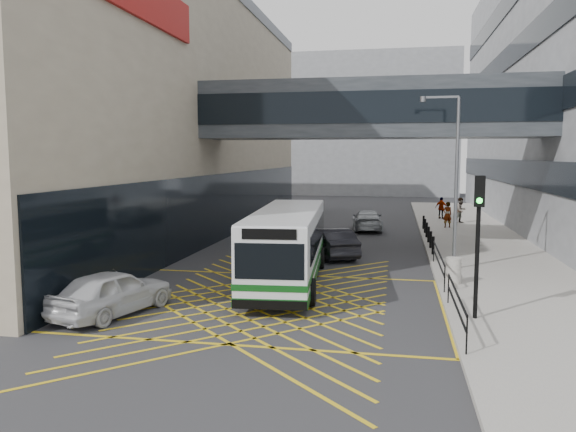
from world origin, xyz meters
The scene contains 18 objects.
ground centered at (0.00, 0.00, 0.00)m, with size 120.00×120.00×0.00m, color #333335.
building_whsmith centered at (-17.98, 16.00, 8.00)m, with size 24.17×42.00×16.00m.
building_far centered at (-2.00, 60.00, 9.00)m, with size 28.00×16.00×18.00m, color gray.
skybridge centered at (3.00, 12.00, 7.50)m, with size 20.00×4.10×3.00m.
pavement centered at (9.00, 15.00, 0.08)m, with size 6.00×54.00×0.16m, color #A39E95.
box_junction centered at (0.00, 0.00, 0.00)m, with size 12.00×9.00×0.01m.
bus centered at (0.14, 3.27, 1.57)m, with size 3.25×10.63×2.93m.
car_white centered at (-4.50, -2.40, 0.75)m, with size 1.93×4.73×1.50m, color silver.
car_dark centered at (1.24, 9.22, 0.73)m, with size 1.83×4.67×1.46m, color black.
car_silver centered at (2.49, 19.76, 0.74)m, with size 2.01×4.75×1.48m, color #9BA0A4.
traffic_light centered at (6.78, -1.30, 2.98)m, with size 0.32×0.51×4.34m.
street_lamp centered at (6.73, 6.42, 4.40)m, with size 1.69×0.27×7.44m.
litter_bin centered at (6.61, 3.56, 0.66)m, with size 0.58×0.58×1.00m, color #ADA89E.
kerb_railings centered at (6.15, 1.78, 0.88)m, with size 0.05×12.54×1.00m.
bollards centered at (6.25, 15.00, 0.61)m, with size 0.14×10.14×0.90m.
pedestrian_a centered at (7.88, 21.05, 1.04)m, with size 0.70×0.50×1.76m, color gray.
pedestrian_b centered at (9.09, 24.01, 1.08)m, with size 0.90×0.52×1.85m, color gray.
pedestrian_c centered at (7.91, 26.57, 1.01)m, with size 1.00×0.48×1.69m, color gray.
Camera 1 is at (4.34, -18.60, 5.08)m, focal length 35.00 mm.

